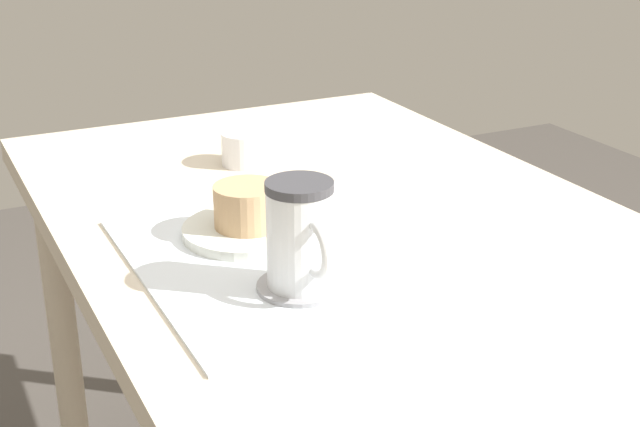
# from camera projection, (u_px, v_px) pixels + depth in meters

# --- Properties ---
(dining_table) EXTENTS (1.25, 0.71, 0.71)m
(dining_table) POSITION_uv_depth(u_px,v_px,m) (370.00, 295.00, 1.13)
(dining_table) COLOR beige
(dining_table) RESTS_ON ground_plane
(placemat) EXTENTS (0.40, 0.34, 0.00)m
(placemat) POSITION_uv_depth(u_px,v_px,m) (289.00, 257.00, 1.04)
(placemat) COLOR white
(placemat) RESTS_ON dining_table
(pastry_plate) EXTENTS (0.16, 0.16, 0.01)m
(pastry_plate) POSITION_uv_depth(u_px,v_px,m) (248.00, 230.00, 1.09)
(pastry_plate) COLOR silver
(pastry_plate) RESTS_ON placemat
(pastry) EXTENTS (0.08, 0.08, 0.05)m
(pastry) POSITION_uv_depth(u_px,v_px,m) (248.00, 206.00, 1.08)
(pastry) COLOR tan
(pastry) RESTS_ON pastry_plate
(coffee_coaster) EXTENTS (0.09, 0.09, 0.00)m
(coffee_coaster) POSITION_uv_depth(u_px,v_px,m) (300.00, 286.00, 0.96)
(coffee_coaster) COLOR #99999E
(coffee_coaster) RESTS_ON placemat
(coffee_mug) EXTENTS (0.11, 0.07, 0.12)m
(coffee_mug) POSITION_uv_depth(u_px,v_px,m) (301.00, 235.00, 0.93)
(coffee_mug) COLOR white
(coffee_mug) RESTS_ON coffee_coaster
(sugar_bowl) EXTENTS (0.07, 0.07, 0.05)m
(sugar_bowl) POSITION_uv_depth(u_px,v_px,m) (245.00, 148.00, 1.35)
(sugar_bowl) COLOR white
(sugar_bowl) RESTS_ON dining_table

